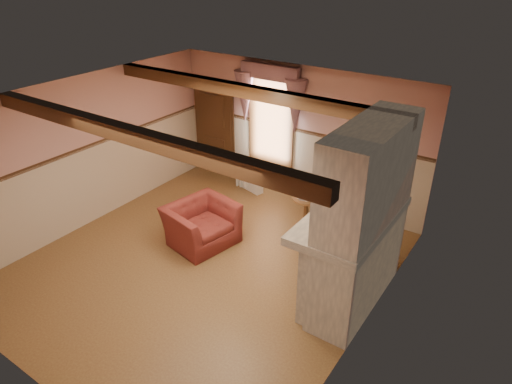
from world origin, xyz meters
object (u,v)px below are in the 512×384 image
Objects in this scene: radiator at (250,177)px; bowl at (356,208)px; side_table at (306,210)px; mantel_clock at (368,193)px; oil_lamp at (359,200)px; armchair at (201,224)px.

bowl reaches higher than radiator.
side_table is 2.32× the size of mantel_clock.
mantel_clock reaches higher than side_table.
mantel_clock is at bearing 90.00° from oil_lamp.
bowl is (3.21, -1.95, 1.16)m from radiator.
armchair reaches higher than side_table.
bowl is 0.45m from mantel_clock.
side_table is at bearing -2.59° from radiator.
radiator is at bearing 149.64° from oil_lamp.
mantel_clock is (0.00, 0.45, 0.06)m from bowl.
oil_lamp is at bearing -90.00° from mantel_clock.
oil_lamp is at bearing -15.26° from radiator.
mantel_clock is 0.38m from oil_lamp.
side_table is 2.18m from mantel_clock.
oil_lamp is at bearing -41.54° from side_table.
side_table is 2.39m from oil_lamp.
oil_lamp reaches higher than bowl.
oil_lamp reaches higher than side_table.
armchair is at bearing -165.63° from mantel_clock.
side_table is at bearing 147.54° from mantel_clock.
mantel_clock reaches higher than radiator.
bowl is 1.49× the size of mantel_clock.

